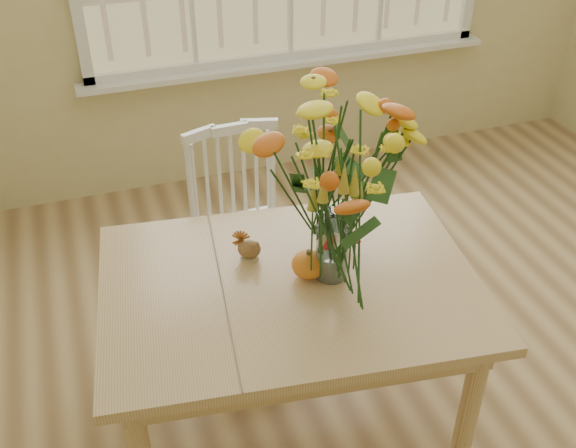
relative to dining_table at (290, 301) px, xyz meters
name	(u,v)px	position (x,y,z in m)	size (l,w,h in m)	color
floor	(481,439)	(0.65, -0.34, -0.59)	(4.00, 4.50, 0.01)	olive
dining_table	(290,301)	(0.00, 0.00, 0.00)	(1.37, 1.06, 0.68)	tan
windsor_chair	(240,218)	(0.01, 0.69, -0.09)	(0.42, 0.41, 0.88)	white
flower_vase	(335,183)	(0.14, -0.01, 0.46)	(0.51, 0.51, 0.61)	white
pumpkin	(308,266)	(0.07, 0.00, 0.14)	(0.12, 0.12, 0.09)	#D15E18
turkey_figurine	(249,249)	(-0.09, 0.16, 0.13)	(0.10, 0.09, 0.10)	#CCB78C
dark_gourd	(335,236)	(0.22, 0.14, 0.13)	(0.13, 0.11, 0.07)	#38160F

